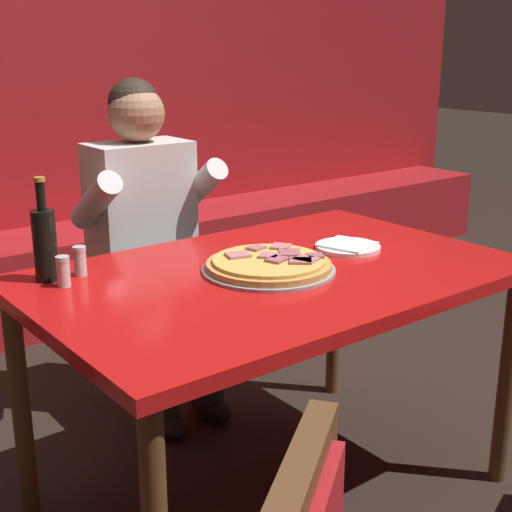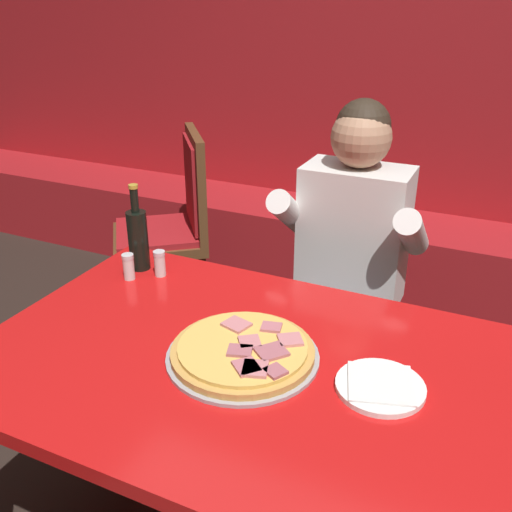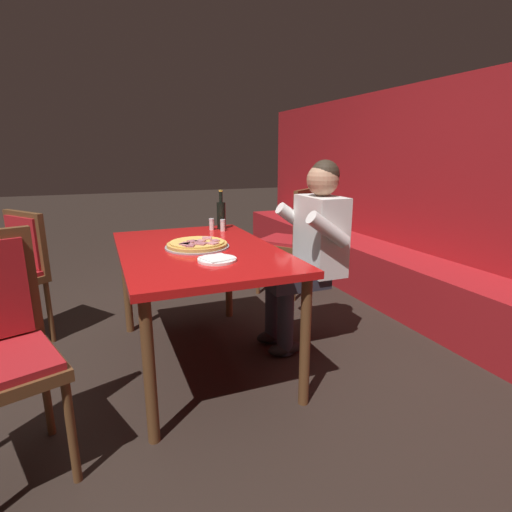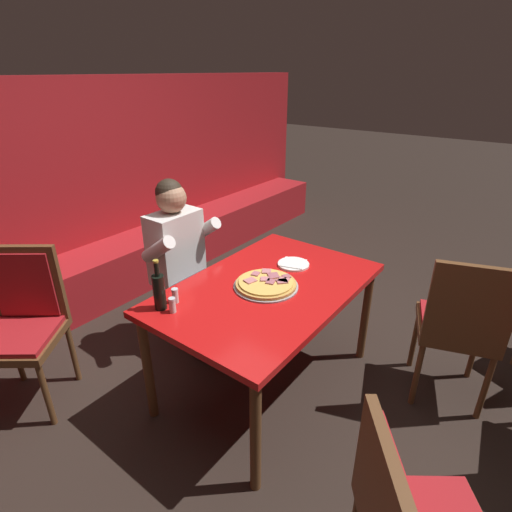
{
  "view_description": "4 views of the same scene",
  "coord_description": "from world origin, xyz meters",
  "px_view_note": "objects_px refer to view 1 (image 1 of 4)",
  "views": [
    {
      "loc": [
        -1.26,
        -1.53,
        1.39
      ],
      "look_at": [
        0.14,
        0.26,
        0.71
      ],
      "focal_mm": 50.0,
      "sensor_mm": 36.0,
      "label": 1
    },
    {
      "loc": [
        0.52,
        -1.07,
        1.6
      ],
      "look_at": [
        -0.11,
        0.28,
        0.9
      ],
      "focal_mm": 40.0,
      "sensor_mm": 36.0,
      "label": 2
    },
    {
      "loc": [
        2.31,
        -0.55,
        1.32
      ],
      "look_at": [
        0.15,
        0.32,
        0.71
      ],
      "focal_mm": 28.0,
      "sensor_mm": 36.0,
      "label": 3
    },
    {
      "loc": [
        -1.72,
        -1.21,
        1.94
      ],
      "look_at": [
        -0.05,
        0.05,
        0.96
      ],
      "focal_mm": 28.0,
      "sensor_mm": 36.0,
      "label": 4
    }
  ],
  "objects_px": {
    "beer_bottle": "(45,242)",
    "shaker_parmesan": "(63,273)",
    "pizza": "(270,265)",
    "diner_seated_blue_shirt": "(153,234)",
    "plate_white_paper": "(348,247)",
    "shaker_oregano": "(80,262)",
    "main_dining_table": "(274,295)"
  },
  "relations": [
    {
      "from": "beer_bottle",
      "to": "shaker_oregano",
      "type": "height_order",
      "value": "beer_bottle"
    },
    {
      "from": "pizza",
      "to": "plate_white_paper",
      "type": "height_order",
      "value": "pizza"
    },
    {
      "from": "shaker_oregano",
      "to": "beer_bottle",
      "type": "bearing_deg",
      "value": 169.1
    },
    {
      "from": "pizza",
      "to": "plate_white_paper",
      "type": "bearing_deg",
      "value": 4.5
    },
    {
      "from": "shaker_parmesan",
      "to": "shaker_oregano",
      "type": "relative_size",
      "value": 1.0
    },
    {
      "from": "main_dining_table",
      "to": "plate_white_paper",
      "type": "height_order",
      "value": "plate_white_paper"
    },
    {
      "from": "main_dining_table",
      "to": "pizza",
      "type": "bearing_deg",
      "value": -169.12
    },
    {
      "from": "plate_white_paper",
      "to": "shaker_oregano",
      "type": "relative_size",
      "value": 2.44
    },
    {
      "from": "plate_white_paper",
      "to": "beer_bottle",
      "type": "relative_size",
      "value": 0.72
    },
    {
      "from": "shaker_parmesan",
      "to": "pizza",
      "type": "bearing_deg",
      "value": -24.65
    },
    {
      "from": "main_dining_table",
      "to": "pizza",
      "type": "relative_size",
      "value": 3.63
    },
    {
      "from": "shaker_parmesan",
      "to": "main_dining_table",
      "type": "bearing_deg",
      "value": -23.67
    },
    {
      "from": "pizza",
      "to": "beer_bottle",
      "type": "bearing_deg",
      "value": 149.24
    },
    {
      "from": "pizza",
      "to": "plate_white_paper",
      "type": "xyz_separation_m",
      "value": [
        0.34,
        0.03,
        -0.01
      ]
    },
    {
      "from": "plate_white_paper",
      "to": "diner_seated_blue_shirt",
      "type": "distance_m",
      "value": 0.79
    },
    {
      "from": "pizza",
      "to": "beer_bottle",
      "type": "distance_m",
      "value": 0.64
    },
    {
      "from": "beer_bottle",
      "to": "shaker_oregano",
      "type": "relative_size",
      "value": 3.4
    },
    {
      "from": "main_dining_table",
      "to": "diner_seated_blue_shirt",
      "type": "height_order",
      "value": "diner_seated_blue_shirt"
    },
    {
      "from": "pizza",
      "to": "diner_seated_blue_shirt",
      "type": "height_order",
      "value": "diner_seated_blue_shirt"
    },
    {
      "from": "shaker_oregano",
      "to": "diner_seated_blue_shirt",
      "type": "bearing_deg",
      "value": 42.44
    },
    {
      "from": "shaker_oregano",
      "to": "pizza",
      "type": "bearing_deg",
      "value": -34.08
    },
    {
      "from": "main_dining_table",
      "to": "plate_white_paper",
      "type": "xyz_separation_m",
      "value": [
        0.33,
        0.02,
        0.09
      ]
    },
    {
      "from": "beer_bottle",
      "to": "shaker_parmesan",
      "type": "distance_m",
      "value": 0.11
    },
    {
      "from": "beer_bottle",
      "to": "main_dining_table",
      "type": "bearing_deg",
      "value": -29.72
    },
    {
      "from": "diner_seated_blue_shirt",
      "to": "plate_white_paper",
      "type": "bearing_deg",
      "value": -67.5
    },
    {
      "from": "diner_seated_blue_shirt",
      "to": "pizza",
      "type": "bearing_deg",
      "value": -93.25
    },
    {
      "from": "beer_bottle",
      "to": "diner_seated_blue_shirt",
      "type": "relative_size",
      "value": 0.23
    },
    {
      "from": "plate_white_paper",
      "to": "diner_seated_blue_shirt",
      "type": "xyz_separation_m",
      "value": [
        -0.3,
        0.73,
        -0.06
      ]
    },
    {
      "from": "pizza",
      "to": "shaker_oregano",
      "type": "xyz_separation_m",
      "value": [
        -0.45,
        0.3,
        0.02
      ]
    },
    {
      "from": "pizza",
      "to": "shaker_parmesan",
      "type": "distance_m",
      "value": 0.58
    },
    {
      "from": "shaker_oregano",
      "to": "main_dining_table",
      "type": "bearing_deg",
      "value": -32.8
    },
    {
      "from": "shaker_parmesan",
      "to": "beer_bottle",
      "type": "bearing_deg",
      "value": 99.86
    }
  ]
}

